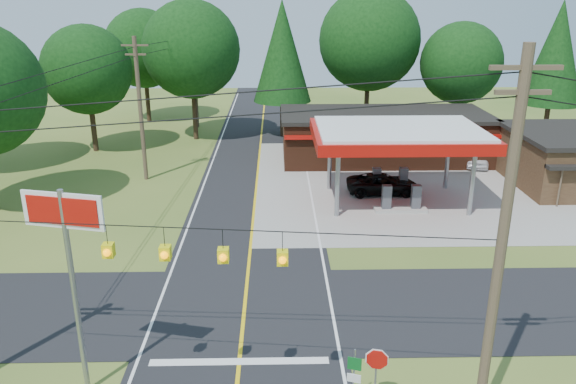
{
  "coord_description": "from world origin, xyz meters",
  "views": [
    {
      "loc": [
        1.39,
        -20.75,
        12.57
      ],
      "look_at": [
        2.0,
        7.0,
        2.8
      ],
      "focal_mm": 35.0,
      "sensor_mm": 36.0,
      "label": 1
    }
  ],
  "objects_px": {
    "octagonal_stop_sign": "(377,364)",
    "suv_car": "(383,184)",
    "gas_canopy": "(399,137)",
    "big_stop_sign": "(68,245)",
    "sedan_car": "(477,156)"
  },
  "relations": [
    {
      "from": "gas_canopy",
      "to": "suv_car",
      "type": "relative_size",
      "value": 2.21
    },
    {
      "from": "big_stop_sign",
      "to": "suv_car",
      "type": "bearing_deg",
      "value": 55.32
    },
    {
      "from": "gas_canopy",
      "to": "suv_car",
      "type": "bearing_deg",
      "value": 108.43
    },
    {
      "from": "big_stop_sign",
      "to": "octagonal_stop_sign",
      "type": "xyz_separation_m",
      "value": [
        9.5,
        -1.0,
        -3.74
      ]
    },
    {
      "from": "suv_car",
      "to": "sedan_car",
      "type": "distance_m",
      "value": 10.7
    },
    {
      "from": "sedan_car",
      "to": "gas_canopy",
      "type": "bearing_deg",
      "value": -118.58
    },
    {
      "from": "octagonal_stop_sign",
      "to": "suv_car",
      "type": "bearing_deg",
      "value": 78.97
    },
    {
      "from": "sedan_car",
      "to": "octagonal_stop_sign",
      "type": "relative_size",
      "value": 1.9
    },
    {
      "from": "gas_canopy",
      "to": "sedan_car",
      "type": "distance_m",
      "value": 11.86
    },
    {
      "from": "big_stop_sign",
      "to": "octagonal_stop_sign",
      "type": "relative_size",
      "value": 3.28
    },
    {
      "from": "big_stop_sign",
      "to": "octagonal_stop_sign",
      "type": "height_order",
      "value": "big_stop_sign"
    },
    {
      "from": "gas_canopy",
      "to": "sedan_car",
      "type": "height_order",
      "value": "gas_canopy"
    },
    {
      "from": "suv_car",
      "to": "octagonal_stop_sign",
      "type": "xyz_separation_m",
      "value": [
        -4.0,
        -20.51,
        0.95
      ]
    },
    {
      "from": "gas_canopy",
      "to": "big_stop_sign",
      "type": "xyz_separation_m",
      "value": [
        -14.0,
        -18.01,
        1.08
      ]
    },
    {
      "from": "sedan_car",
      "to": "big_stop_sign",
      "type": "relative_size",
      "value": 0.58
    }
  ]
}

